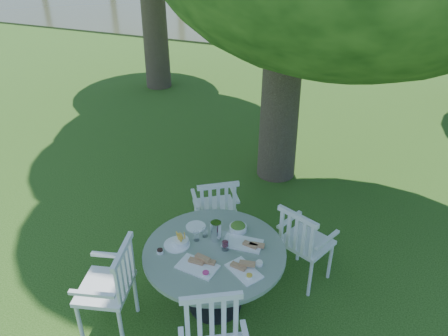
{
  "coord_description": "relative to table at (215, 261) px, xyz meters",
  "views": [
    {
      "loc": [
        1.79,
        -4.21,
        3.57
      ],
      "look_at": [
        0.0,
        0.2,
        0.85
      ],
      "focal_mm": 35.0,
      "sensor_mm": 36.0,
      "label": 1
    }
  ],
  "objects": [
    {
      "name": "tableware",
      "position": [
        -0.02,
        0.07,
        0.18
      ],
      "size": [
        1.08,
        0.89,
        0.21
      ],
      "color": "white",
      "rests_on": "table"
    },
    {
      "name": "ground",
      "position": [
        -0.45,
        1.17,
        -0.6
      ],
      "size": [
        140.0,
        140.0,
        0.0
      ],
      "primitive_type": "plane",
      "color": "#183B0C",
      "rests_on": "ground"
    },
    {
      "name": "chair_ne",
      "position": [
        0.73,
        0.67,
        -0.03
      ],
      "size": [
        0.63,
        0.61,
        0.97
      ],
      "rotation": [
        0.0,
        0.0,
        -3.54
      ],
      "color": "white",
      "rests_on": "ground"
    },
    {
      "name": "chair_nw",
      "position": [
        -0.37,
        0.91,
        -0.03
      ],
      "size": [
        0.66,
        0.65,
        0.96
      ],
      "rotation": [
        0.0,
        0.0,
        -2.54
      ],
      "color": "white",
      "rests_on": "ground"
    },
    {
      "name": "table",
      "position": [
        0.0,
        0.0,
        0.0
      ],
      "size": [
        1.41,
        1.41,
        0.74
      ],
      "color": "black",
      "rests_on": "ground"
    },
    {
      "name": "chair_sw",
      "position": [
        -0.75,
        -0.63,
        -0.0
      ],
      "size": [
        0.6,
        0.62,
        1.02
      ],
      "rotation": [
        0.0,
        0.0,
        -1.31
      ],
      "color": "white",
      "rests_on": "ground"
    }
  ]
}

